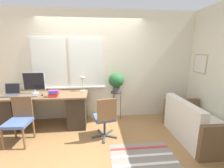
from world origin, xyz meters
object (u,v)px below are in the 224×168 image
(monitor, at_px, (34,82))
(potted_plant, at_px, (116,81))
(desk_lamp, at_px, (82,80))
(couch_loveseat, at_px, (196,126))
(plant_stand, at_px, (116,95))
(laptop, at_px, (11,93))
(office_chair_swivel, at_px, (105,117))
(desk_chair_wooden, at_px, (19,119))
(mouse, at_px, (42,95))
(keyboard, at_px, (29,96))
(book_stack, at_px, (54,94))

(monitor, bearing_deg, potted_plant, 2.21)
(desk_lamp, xyz_separation_m, potted_plant, (0.82, -0.03, -0.04))
(couch_loveseat, xyz_separation_m, plant_stand, (-1.49, 0.99, 0.38))
(laptop, distance_m, office_chair_swivel, 2.16)
(laptop, bearing_deg, desk_chair_wooden, -55.03)
(laptop, distance_m, potted_plant, 2.37)
(desk_lamp, height_order, couch_loveseat, desk_lamp)
(desk_chair_wooden, xyz_separation_m, potted_plant, (1.95, 0.78, 0.55))
(mouse, height_order, desk_chair_wooden, desk_chair_wooden)
(desk_chair_wooden, height_order, couch_loveseat, desk_chair_wooden)
(laptop, xyz_separation_m, plant_stand, (2.35, 0.20, -0.19))
(office_chair_swivel, xyz_separation_m, potted_plant, (0.32, 0.81, 0.56))
(laptop, height_order, couch_loveseat, laptop)
(office_chair_swivel, bearing_deg, mouse, -32.68)
(desk_chair_wooden, bearing_deg, office_chair_swivel, 1.92)
(monitor, bearing_deg, mouse, -43.46)
(desk_lamp, height_order, potted_plant, potted_plant)
(mouse, distance_m, potted_plant, 1.70)
(desk_chair_wooden, relative_size, couch_loveseat, 0.64)
(keyboard, distance_m, potted_plant, 1.96)
(office_chair_swivel, distance_m, potted_plant, 1.04)
(desk_chair_wooden, distance_m, couch_loveseat, 3.45)
(laptop, relative_size, book_stack, 1.49)
(keyboard, height_order, mouse, mouse)
(mouse, relative_size, potted_plant, 0.14)
(mouse, bearing_deg, keyboard, -173.41)
(laptop, xyz_separation_m, potted_plant, (2.35, 0.20, 0.18))
(desk_lamp, bearing_deg, desk_chair_wooden, -144.69)
(desk_lamp, xyz_separation_m, desk_chair_wooden, (-1.13, -0.80, -0.59))
(desk_lamp, xyz_separation_m, plant_stand, (0.82, -0.03, -0.41))
(laptop, xyz_separation_m, mouse, (0.69, -0.09, -0.04))
(monitor, height_order, office_chair_swivel, monitor)
(laptop, xyz_separation_m, monitor, (0.46, 0.13, 0.20))
(desk_lamp, distance_m, office_chair_swivel, 1.15)
(monitor, xyz_separation_m, desk_chair_wooden, (-0.06, -0.70, -0.57))
(couch_loveseat, distance_m, plant_stand, 1.83)
(office_chair_swivel, distance_m, plant_stand, 0.90)
(mouse, distance_m, desk_lamp, 0.94)
(monitor, relative_size, keyboard, 1.30)
(office_chair_swivel, xyz_separation_m, plant_stand, (0.32, 0.81, 0.19))
(couch_loveseat, bearing_deg, office_chair_swivel, 84.33)
(keyboard, distance_m, desk_chair_wooden, 0.56)
(mouse, bearing_deg, plant_stand, 9.98)
(book_stack, bearing_deg, couch_loveseat, -11.72)
(couch_loveseat, bearing_deg, mouse, 77.45)
(desk_chair_wooden, distance_m, potted_plant, 2.17)
(keyboard, relative_size, plant_stand, 0.50)
(book_stack, bearing_deg, desk_chair_wooden, -145.72)
(desk_chair_wooden, bearing_deg, keyboard, 89.56)
(laptop, distance_m, book_stack, 0.98)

